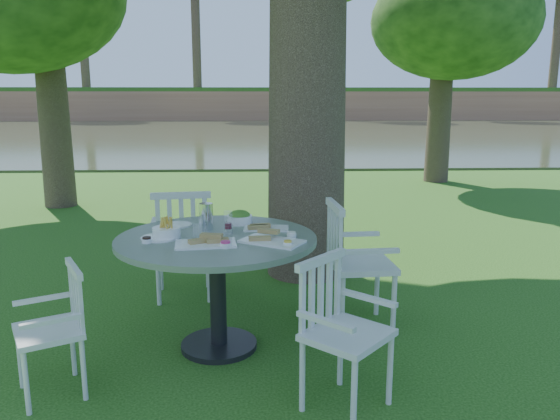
{
  "coord_description": "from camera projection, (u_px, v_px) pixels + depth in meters",
  "views": [
    {
      "loc": [
        -0.2,
        -4.48,
        1.83
      ],
      "look_at": [
        0.0,
        0.2,
        0.85
      ],
      "focal_mm": 35.0,
      "sensor_mm": 36.0,
      "label": 1
    }
  ],
  "objects": [
    {
      "name": "ground",
      "position": [
        281.0,
        310.0,
        4.76
      ],
      "size": [
        140.0,
        140.0,
        0.0
      ],
      "primitive_type": "plane",
      "color": "#16410D",
      "rests_on": "ground"
    },
    {
      "name": "far_bank",
      "position": [
        262.0,
        27.0,
        43.51
      ],
      "size": [
        100.0,
        18.0,
        15.2
      ],
      "color": "#956045",
      "rests_on": "ground"
    },
    {
      "name": "chair_se",
      "position": [
        335.0,
        320.0,
        3.22
      ],
      "size": [
        0.62,
        0.62,
        0.9
      ],
      "rotation": [
        0.0,
        0.0,
        0.83
      ],
      "color": "silver",
      "rests_on": "ground"
    },
    {
      "name": "river",
      "position": [
        261.0,
        134.0,
        27.26
      ],
      "size": [
        100.0,
        28.0,
        0.12
      ],
      "primitive_type": "cube",
      "color": "#343B23",
      "rests_on": "ground"
    },
    {
      "name": "tableware",
      "position": [
        213.0,
        229.0,
        3.94
      ],
      "size": [
        1.16,
        0.88,
        0.2
      ],
      "color": "white",
      "rests_on": "table"
    },
    {
      "name": "table",
      "position": [
        217.0,
        258.0,
        3.91
      ],
      "size": [
        1.43,
        1.43,
        0.85
      ],
      "color": "black",
      "rests_on": "ground"
    },
    {
      "name": "chair_nw",
      "position": [
        183.0,
        236.0,
        4.88
      ],
      "size": [
        0.57,
        0.54,
        1.01
      ],
      "rotation": [
        0.0,
        0.0,
        -3.02
      ],
      "color": "silver",
      "rests_on": "ground"
    },
    {
      "name": "chair_sw",
      "position": [
        61.0,
        320.0,
        3.37
      ],
      "size": [
        0.53,
        0.54,
        0.81
      ],
      "rotation": [
        0.0,
        0.0,
        -1.08
      ],
      "color": "silver",
      "rests_on": "ground"
    },
    {
      "name": "chair_ne",
      "position": [
        349.0,
        256.0,
        4.29
      ],
      "size": [
        0.52,
        0.55,
        1.02
      ],
      "rotation": [
        0.0,
        0.0,
        -4.64
      ],
      "color": "silver",
      "rests_on": "ground"
    }
  ]
}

